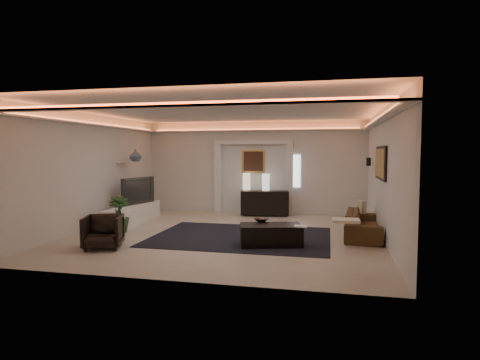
% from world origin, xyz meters
% --- Properties ---
extents(floor, '(7.00, 7.00, 0.00)m').
position_xyz_m(floor, '(0.00, 0.00, 0.00)').
color(floor, beige).
rests_on(floor, ground).
extents(ceiling, '(7.00, 7.00, 0.00)m').
position_xyz_m(ceiling, '(0.00, 0.00, 2.90)').
color(ceiling, white).
rests_on(ceiling, ground).
extents(wall_back, '(7.00, 0.00, 7.00)m').
position_xyz_m(wall_back, '(0.00, 3.50, 1.45)').
color(wall_back, silver).
rests_on(wall_back, ground).
extents(wall_front, '(7.00, 0.00, 7.00)m').
position_xyz_m(wall_front, '(0.00, -3.50, 1.45)').
color(wall_front, silver).
rests_on(wall_front, ground).
extents(wall_left, '(0.00, 7.00, 7.00)m').
position_xyz_m(wall_left, '(-3.50, 0.00, 1.45)').
color(wall_left, silver).
rests_on(wall_left, ground).
extents(wall_right, '(0.00, 7.00, 7.00)m').
position_xyz_m(wall_right, '(3.50, 0.00, 1.45)').
color(wall_right, silver).
rests_on(wall_right, ground).
extents(cove_soffit, '(7.00, 7.00, 0.04)m').
position_xyz_m(cove_soffit, '(0.00, 0.00, 2.62)').
color(cove_soffit, silver).
rests_on(cove_soffit, ceiling).
extents(daylight_slit, '(0.25, 0.03, 1.00)m').
position_xyz_m(daylight_slit, '(1.35, 3.48, 1.35)').
color(daylight_slit, white).
rests_on(daylight_slit, wall_back).
extents(area_rug, '(4.00, 3.00, 0.01)m').
position_xyz_m(area_rug, '(0.40, -0.20, 0.01)').
color(area_rug, black).
rests_on(area_rug, ground).
extents(pilaster_left, '(0.22, 0.20, 2.20)m').
position_xyz_m(pilaster_left, '(-1.15, 3.40, 1.10)').
color(pilaster_left, silver).
rests_on(pilaster_left, ground).
extents(pilaster_right, '(0.22, 0.20, 2.20)m').
position_xyz_m(pilaster_right, '(1.15, 3.40, 1.10)').
color(pilaster_right, silver).
rests_on(pilaster_right, ground).
extents(alcove_header, '(2.52, 0.20, 0.12)m').
position_xyz_m(alcove_header, '(0.00, 3.40, 2.25)').
color(alcove_header, silver).
rests_on(alcove_header, wall_back).
extents(painting_frame, '(0.74, 0.04, 0.74)m').
position_xyz_m(painting_frame, '(0.00, 3.47, 1.65)').
color(painting_frame, tan).
rests_on(painting_frame, wall_back).
extents(painting_canvas, '(0.62, 0.02, 0.62)m').
position_xyz_m(painting_canvas, '(0.00, 3.44, 1.65)').
color(painting_canvas, '#4C2D1E').
rests_on(painting_canvas, wall_back).
extents(art_panel_frame, '(0.04, 1.64, 0.74)m').
position_xyz_m(art_panel_frame, '(3.47, 0.30, 1.70)').
color(art_panel_frame, black).
rests_on(art_panel_frame, wall_right).
extents(art_panel_gold, '(0.02, 1.50, 0.62)m').
position_xyz_m(art_panel_gold, '(3.44, 0.30, 1.70)').
color(art_panel_gold, tan).
rests_on(art_panel_gold, wall_right).
extents(wall_sconce, '(0.12, 0.12, 0.22)m').
position_xyz_m(wall_sconce, '(3.38, 2.20, 1.68)').
color(wall_sconce, black).
rests_on(wall_sconce, wall_right).
extents(wall_niche, '(0.10, 0.55, 0.04)m').
position_xyz_m(wall_niche, '(-3.44, 1.40, 1.65)').
color(wall_niche, silver).
rests_on(wall_niche, wall_left).
extents(console, '(1.49, 0.67, 0.72)m').
position_xyz_m(console, '(0.45, 2.94, 0.40)').
color(console, black).
rests_on(console, ground).
extents(lamp_left, '(0.28, 0.28, 0.52)m').
position_xyz_m(lamp_left, '(-0.16, 3.17, 1.09)').
color(lamp_left, beige).
rests_on(lamp_left, console).
extents(lamp_right, '(0.25, 0.25, 0.51)m').
position_xyz_m(lamp_right, '(0.45, 3.17, 1.09)').
color(lamp_right, white).
rests_on(lamp_right, console).
extents(media_ledge, '(0.85, 2.64, 0.49)m').
position_xyz_m(media_ledge, '(-2.91, 0.99, 0.23)').
color(media_ledge, white).
rests_on(media_ledge, ground).
extents(tv, '(1.32, 0.48, 0.76)m').
position_xyz_m(tv, '(-3.05, 1.38, 0.83)').
color(tv, black).
rests_on(tv, media_ledge).
extents(figurine, '(0.16, 0.16, 0.37)m').
position_xyz_m(figurine, '(-3.15, 2.09, 0.64)').
color(figurine, '#332316').
rests_on(figurine, media_ledge).
extents(ginger_jar, '(0.39, 0.39, 0.35)m').
position_xyz_m(ginger_jar, '(-3.08, 1.54, 1.84)').
color(ginger_jar, slate).
rests_on(ginger_jar, wall_niche).
extents(plant, '(0.68, 0.68, 0.87)m').
position_xyz_m(plant, '(-2.58, -0.35, 0.44)').
color(plant, '#1A3A17').
rests_on(plant, ground).
extents(sofa, '(2.08, 0.97, 0.59)m').
position_xyz_m(sofa, '(3.15, 0.43, 0.30)').
color(sofa, '#3D2C19').
rests_on(sofa, ground).
extents(throw_blanket, '(0.55, 0.45, 0.06)m').
position_xyz_m(throw_blanket, '(2.70, -0.70, 0.55)').
color(throw_blanket, beige).
rests_on(throw_blanket, sofa).
extents(throw_pillow, '(0.22, 0.36, 0.35)m').
position_xyz_m(throw_pillow, '(3.15, 1.39, 0.55)').
color(throw_pillow, tan).
rests_on(throw_pillow, sofa).
extents(coffee_table, '(1.39, 0.98, 0.47)m').
position_xyz_m(coffee_table, '(1.18, -0.88, 0.21)').
color(coffee_table, black).
rests_on(coffee_table, ground).
extents(bowl, '(0.38, 0.38, 0.07)m').
position_xyz_m(bowl, '(0.93, -0.54, 0.45)').
color(bowl, '#472F24').
rests_on(bowl, coffee_table).
extents(magazine, '(0.25, 0.19, 0.03)m').
position_xyz_m(magazine, '(1.81, -1.03, 0.42)').
color(magazine, white).
rests_on(magazine, coffee_table).
extents(armchair, '(0.92, 0.94, 0.68)m').
position_xyz_m(armchair, '(-2.08, -1.87, 0.34)').
color(armchair, black).
rests_on(armchair, ground).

